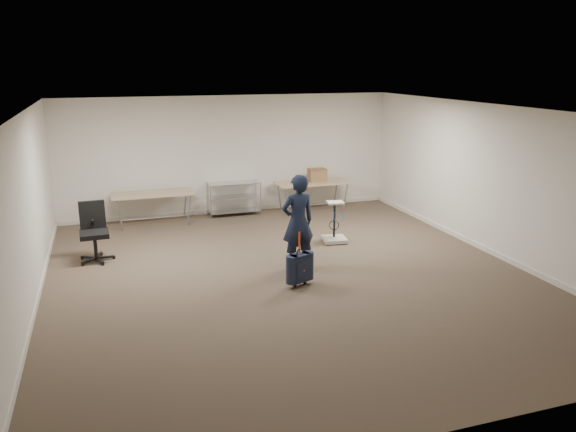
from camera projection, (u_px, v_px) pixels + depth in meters
name	position (u px, v px, depth m)	size (l,w,h in m)	color
ground	(290.00, 275.00, 9.62)	(9.00, 9.00, 0.00)	#47392B
room_shell	(267.00, 248.00, 10.87)	(8.00, 9.00, 9.00)	silver
folding_table_left	(153.00, 195.00, 12.48)	(1.80, 0.75, 0.73)	tan
folding_table_right	(312.00, 184.00, 13.63)	(1.80, 0.75, 0.73)	tan
wire_shelf	(234.00, 197.00, 13.35)	(1.22, 0.47, 0.80)	silver
person	(298.00, 222.00, 9.80)	(0.61, 0.40, 1.68)	black
suitcase	(300.00, 268.00, 9.09)	(0.38, 0.30, 0.92)	black
office_chair	(95.00, 243.00, 10.29)	(0.66, 0.66, 1.08)	black
equipment_cart	(335.00, 231.00, 11.37)	(0.52, 0.52, 0.84)	beige
cardboard_box	(317.00, 175.00, 13.64)	(0.42, 0.32, 0.32)	#966D45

